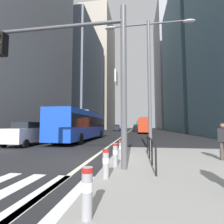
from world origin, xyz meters
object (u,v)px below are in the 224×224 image
at_px(city_bus_blue_oncoming, 82,124).
at_px(bollard_front, 87,190).
at_px(bollard_right, 115,154).
at_px(traffic_signal_gantry, 78,62).
at_px(bollard_left, 106,162).
at_px(car_receding_near, 137,128).
at_px(car_oncoming_mid, 117,128).
at_px(pedestrian_walking, 223,140).
at_px(sedan_white_oncoming, 27,133).
at_px(city_bus_red_distant, 140,125).
at_px(bollard_back, 121,149).
at_px(city_bus_red_receding, 144,125).
at_px(street_lamp_post, 149,66).

xyz_separation_m(city_bus_blue_oncoming, bollard_front, (5.24, -14.99, -1.23)).
distance_m(bollard_front, bollard_right, 3.43).
bearing_deg(traffic_signal_gantry, bollard_left, -40.05).
distance_m(car_receding_near, traffic_signal_gantry, 41.41).
height_order(car_receding_near, bollard_front, car_receding_near).
height_order(car_oncoming_mid, bollard_left, car_oncoming_mid).
bearing_deg(bollard_left, bollard_right, 86.03).
bearing_deg(bollard_right, pedestrian_walking, 21.65).
relative_size(sedan_white_oncoming, car_receding_near, 1.05).
distance_m(car_oncoming_mid, traffic_signal_gantry, 46.44).
height_order(traffic_signal_gantry, pedestrian_walking, traffic_signal_gantry).
xyz_separation_m(city_bus_red_distant, car_receding_near, (-1.17, -13.37, -0.85)).
relative_size(city_bus_red_distant, bollard_left, 13.79).
height_order(bollard_right, bollard_back, bollard_right).
bearing_deg(city_bus_red_receding, bollard_back, -94.31).
bearing_deg(bollard_left, street_lamp_post, 72.48).
xyz_separation_m(city_bus_red_distant, pedestrian_walking, (2.73, -52.56, -0.81)).
bearing_deg(street_lamp_post, city_bus_red_receding, 88.46).
bearing_deg(car_oncoming_mid, car_receding_near, -38.93).
relative_size(city_bus_blue_oncoming, city_bus_red_distant, 1.07).
bearing_deg(city_bus_red_receding, pedestrian_walking, -85.70).
xyz_separation_m(car_receding_near, pedestrian_walking, (3.90, -39.19, 0.04)).
relative_size(city_bus_red_distant, pedestrian_walking, 7.02).
distance_m(city_bus_blue_oncoming, car_oncoming_mid, 34.34).
bearing_deg(street_lamp_post, traffic_signal_gantry, -125.54).
distance_m(sedan_white_oncoming, city_bus_red_distant, 48.81).
relative_size(car_oncoming_mid, street_lamp_post, 0.51).
bearing_deg(bollard_back, car_receding_near, 89.20).
bearing_deg(traffic_signal_gantry, car_receding_near, 87.20).
bearing_deg(car_oncoming_mid, bollard_left, -83.51).
relative_size(sedan_white_oncoming, bollard_front, 5.30).
relative_size(city_bus_blue_oncoming, sedan_white_oncoming, 2.77).
bearing_deg(traffic_signal_gantry, city_bus_red_distant, 86.66).
xyz_separation_m(city_bus_blue_oncoming, traffic_signal_gantry, (3.85, -11.83, 2.23)).
relative_size(car_receding_near, traffic_signal_gantry, 0.69).
bearing_deg(pedestrian_walking, city_bus_blue_oncoming, 135.00).
xyz_separation_m(city_bus_red_receding, traffic_signal_gantry, (-3.71, -31.46, 2.24)).
distance_m(city_bus_red_distant, street_lamp_post, 50.57).
xyz_separation_m(bollard_back, pedestrian_walking, (4.45, 0.30, 0.43)).
relative_size(sedan_white_oncoming, street_lamp_post, 0.54).
distance_m(sedan_white_oncoming, city_bus_red_receding, 26.80).
relative_size(city_bus_red_receding, bollard_left, 13.47).
relative_size(bollard_front, bollard_left, 1.00).
height_order(car_oncoming_mid, bollard_right, car_oncoming_mid).
bearing_deg(pedestrian_walking, bollard_left, -145.56).
xyz_separation_m(city_bus_red_receding, car_receding_near, (-1.69, 9.78, -0.85)).
relative_size(car_oncoming_mid, bollard_right, 4.88).
bearing_deg(bollard_right, car_receding_near, 89.14).
distance_m(city_bus_red_distant, bollard_right, 54.39).
relative_size(sedan_white_oncoming, car_oncoming_mid, 1.05).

